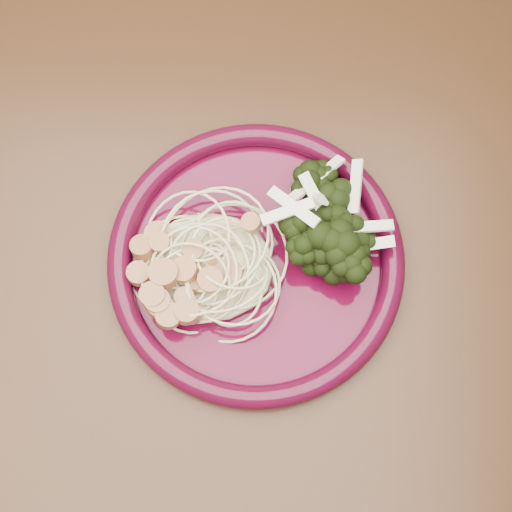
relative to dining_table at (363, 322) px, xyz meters
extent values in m
plane|color=brown|center=(0.00, 0.00, -0.65)|extent=(3.50, 3.50, 0.00)
cube|color=#472814|center=(0.00, 0.00, 0.08)|extent=(1.20, 0.80, 0.04)
cylinder|color=#4B051F|center=(-0.11, 0.03, 0.10)|extent=(0.31, 0.31, 0.01)
torus|color=#4B0821|center=(-0.11, 0.03, 0.11)|extent=(0.31, 0.31, 0.02)
ellipsoid|color=#F4EEB1|center=(-0.15, 0.02, 0.12)|extent=(0.14, 0.12, 0.03)
ellipsoid|color=black|center=(-0.06, 0.04, 0.13)|extent=(0.11, 0.15, 0.05)
camera|label=1|loc=(-0.10, -0.16, 0.71)|focal=50.00mm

